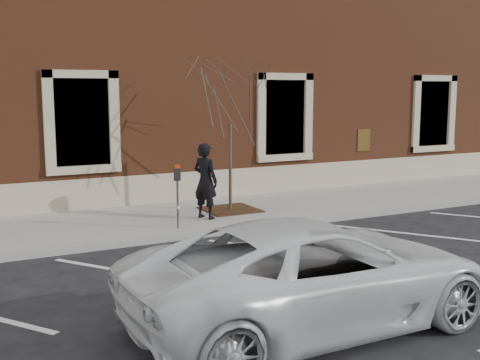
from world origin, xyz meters
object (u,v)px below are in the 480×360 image
parking_meter (177,185)px  sapling (230,100)px  white_truck (314,273)px  man (205,181)px

parking_meter → sapling: bearing=11.0°
sapling → white_truck: bearing=-107.5°
man → sapling: 2.22m
sapling → white_truck: size_ratio=0.76×
man → parking_meter: 1.22m
man → sapling: sapling is taller
man → white_truck: 6.55m
man → sapling: bearing=-85.8°
man → parking_meter: (-0.99, -0.70, 0.08)m
parking_meter → white_truck: bearing=-115.2°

